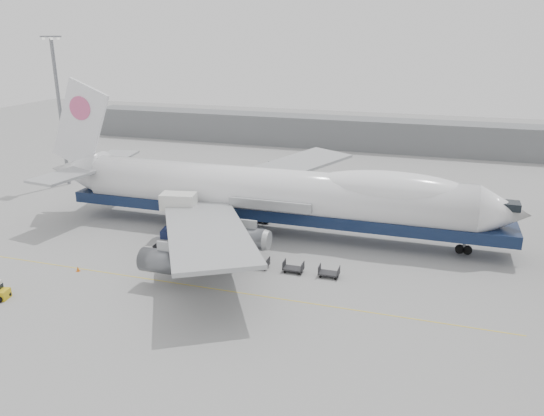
% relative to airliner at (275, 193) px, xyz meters
% --- Properties ---
extents(ground, '(260.00, 260.00, 0.00)m').
position_rel_airliner_xyz_m(ground, '(-0.64, -12.00, -5.62)').
color(ground, gray).
rests_on(ground, ground).
extents(apron_line, '(60.00, 0.15, 0.01)m').
position_rel_airliner_xyz_m(apron_line, '(-0.64, -18.00, -5.62)').
color(apron_line, gold).
rests_on(apron_line, ground).
extents(hangar, '(110.00, 8.00, 7.00)m').
position_rel_airliner_xyz_m(hangar, '(-10.64, 58.00, -2.12)').
color(hangar, slate).
rests_on(hangar, ground).
extents(floodlight_mast, '(2.40, 2.40, 25.43)m').
position_rel_airliner_xyz_m(floodlight_mast, '(-42.64, 12.00, 8.64)').
color(floodlight_mast, slate).
rests_on(floodlight_mast, ground).
extents(airliner, '(67.00, 55.30, 19.98)m').
position_rel_airliner_xyz_m(airliner, '(0.00, 0.00, 0.00)').
color(airliner, white).
rests_on(airliner, ground).
extents(catering_truck, '(5.23, 4.01, 6.07)m').
position_rel_airliner_xyz_m(catering_truck, '(-11.55, -5.47, -2.19)').
color(catering_truck, '#172147').
rests_on(catering_truck, ground).
extents(traffic_cone, '(0.41, 0.41, 0.61)m').
position_rel_airliner_xyz_m(traffic_cone, '(-17.90, -18.64, -5.34)').
color(traffic_cone, '#DD5E0B').
rests_on(traffic_cone, ground).
extents(dolly_0, '(2.30, 1.35, 1.30)m').
position_rel_airliner_xyz_m(dolly_0, '(-10.80, -11.44, -5.09)').
color(dolly_0, '#2D2D30').
rests_on(dolly_0, ground).
extents(dolly_1, '(2.30, 1.35, 1.30)m').
position_rel_airliner_xyz_m(dolly_1, '(-6.67, -11.44, -5.09)').
color(dolly_1, '#2D2D30').
rests_on(dolly_1, ground).
extents(dolly_2, '(2.30, 1.35, 1.30)m').
position_rel_airliner_xyz_m(dolly_2, '(-2.55, -11.44, -5.09)').
color(dolly_2, '#2D2D30').
rests_on(dolly_2, ground).
extents(dolly_3, '(2.30, 1.35, 1.30)m').
position_rel_airliner_xyz_m(dolly_3, '(1.58, -11.44, -5.09)').
color(dolly_3, '#2D2D30').
rests_on(dolly_3, ground).
extents(dolly_4, '(2.30, 1.35, 1.30)m').
position_rel_airliner_xyz_m(dolly_4, '(5.71, -11.44, -5.09)').
color(dolly_4, '#2D2D30').
rests_on(dolly_4, ground).
extents(dolly_5, '(2.30, 1.35, 1.30)m').
position_rel_airliner_xyz_m(dolly_5, '(9.84, -11.44, -5.09)').
color(dolly_5, '#2D2D30').
rests_on(dolly_5, ground).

